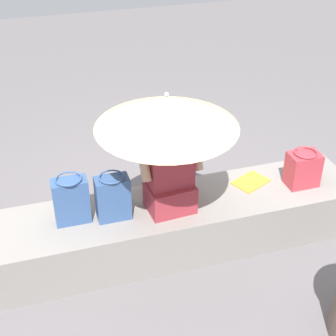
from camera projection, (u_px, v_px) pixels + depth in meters
ground_plane at (166, 246)px, 4.14m from camera, size 14.00×14.00×0.00m
stone_bench at (166, 226)px, 4.03m from camera, size 3.14×0.63×0.42m
person_seated at (170, 165)px, 3.67m from camera, size 0.48×0.30×0.90m
parasol at (167, 112)px, 3.36m from camera, size 0.98×0.98×0.99m
handbag_black at (71, 200)px, 3.65m from camera, size 0.25×0.19×0.38m
tote_bag_canvas at (303, 169)px, 4.08m from camera, size 0.25×0.19×0.31m
shoulder_bag_spare at (113, 197)px, 3.70m from camera, size 0.25×0.18×0.36m
magazine at (251, 182)px, 4.17m from camera, size 0.34×0.30×0.01m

